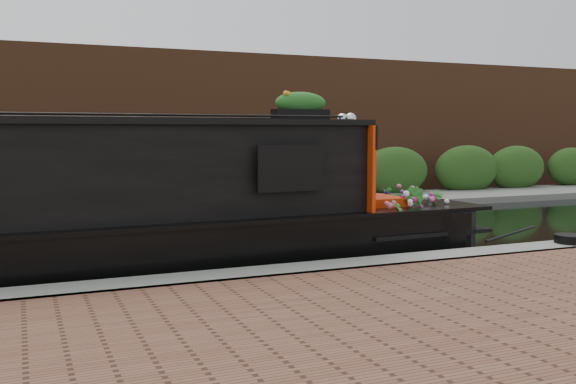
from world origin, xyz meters
name	(u,v)px	position (x,y,z in m)	size (l,w,h in m)	color
ground	(222,243)	(0.00, 0.00, 0.00)	(80.00, 80.00, 0.00)	black
near_bank_coping	(303,288)	(0.00, -3.30, 0.00)	(40.00, 0.60, 0.50)	gray
far_bank_path	(167,214)	(0.00, 4.20, 0.00)	(40.00, 2.40, 0.34)	slate
far_hedge	(159,209)	(0.00, 5.10, 0.00)	(40.00, 1.10, 2.80)	#244818
far_brick_wall	(143,201)	(0.00, 7.20, 0.00)	(40.00, 1.00, 8.00)	brown
narrowboat	(76,218)	(-2.42, -1.75, 0.77)	(11.09, 2.28, 2.61)	black
rope_fender	(461,236)	(3.48, -1.75, 0.17)	(0.35, 0.35, 0.33)	olive
coiled_mooring_rope	(570,239)	(4.21, -3.27, 0.31)	(0.42, 0.42, 0.12)	black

